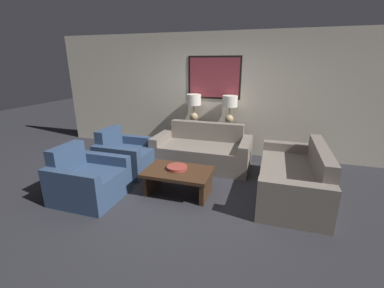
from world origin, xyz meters
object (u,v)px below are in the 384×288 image
(console_table, at_px, (211,139))
(couch_by_side, at_px, (294,178))
(coffee_table, at_px, (178,177))
(table_lamp_right, at_px, (230,105))
(armchair_near_back_wall, at_px, (126,157))
(table_lamp_left, at_px, (194,104))
(armchair_near_camera, at_px, (88,181))
(decorative_bowl, at_px, (177,168))
(couch_by_back_wall, at_px, (202,152))

(console_table, height_order, couch_by_side, couch_by_side)
(coffee_table, bearing_deg, table_lamp_right, 77.05)
(coffee_table, xyz_separation_m, armchair_near_back_wall, (-1.28, 0.55, -0.00))
(console_table, height_order, table_lamp_left, table_lamp_left)
(couch_by_side, relative_size, armchair_near_camera, 2.05)
(table_lamp_left, height_order, decorative_bowl, table_lamp_left)
(table_lamp_right, bearing_deg, armchair_near_back_wall, -140.40)
(coffee_table, relative_size, armchair_near_back_wall, 1.13)
(couch_by_back_wall, xyz_separation_m, couch_by_side, (1.70, -0.78, 0.00))
(table_lamp_left, height_order, coffee_table, table_lamp_left)
(table_lamp_left, bearing_deg, couch_by_back_wall, -60.29)
(table_lamp_right, distance_m, coffee_table, 2.21)
(armchair_near_camera, bearing_deg, couch_by_side, 18.95)
(coffee_table, distance_m, armchair_near_back_wall, 1.39)
(couch_by_side, bearing_deg, armchair_near_camera, -161.05)
(couch_by_back_wall, relative_size, couch_by_side, 1.00)
(decorative_bowl, distance_m, armchair_near_camera, 1.39)
(table_lamp_left, distance_m, table_lamp_right, 0.81)
(coffee_table, bearing_deg, table_lamp_left, 100.01)
(table_lamp_left, bearing_deg, coffee_table, -79.99)
(armchair_near_back_wall, distance_m, armchair_near_camera, 1.10)
(armchair_near_back_wall, bearing_deg, decorative_bowl, -22.06)
(console_table, distance_m, couch_by_back_wall, 0.71)
(table_lamp_left, xyz_separation_m, couch_by_back_wall, (0.40, -0.71, -0.86))
(table_lamp_left, bearing_deg, decorative_bowl, -80.71)
(table_lamp_right, bearing_deg, couch_by_back_wall, -119.71)
(couch_by_back_wall, bearing_deg, armchair_near_back_wall, -151.31)
(decorative_bowl, height_order, armchair_near_back_wall, armchair_near_back_wall)
(table_lamp_left, bearing_deg, armchair_near_camera, -110.15)
(coffee_table, distance_m, armchair_near_camera, 1.39)
(couch_by_side, bearing_deg, table_lamp_left, 144.69)
(decorative_bowl, bearing_deg, couch_by_back_wall, 86.03)
(table_lamp_right, distance_m, decorative_bowl, 2.13)
(decorative_bowl, bearing_deg, armchair_near_camera, -154.65)
(armchair_near_back_wall, bearing_deg, console_table, 47.14)
(decorative_bowl, bearing_deg, table_lamp_right, 75.87)
(console_table, relative_size, table_lamp_left, 2.19)
(table_lamp_right, distance_m, couch_by_side, 2.15)
(console_table, xyz_separation_m, table_lamp_left, (-0.40, 0.00, 0.78))
(armchair_near_camera, bearing_deg, couch_by_back_wall, 53.87)
(couch_by_side, xyz_separation_m, armchair_near_camera, (-3.03, -1.04, -0.00))
(couch_by_side, distance_m, armchair_near_back_wall, 3.03)
(coffee_table, bearing_deg, couch_by_back_wall, 87.63)
(table_lamp_left, relative_size, armchair_near_back_wall, 0.67)
(console_table, xyz_separation_m, decorative_bowl, (-0.09, -1.94, 0.06))
(armchair_near_back_wall, bearing_deg, coffee_table, -23.19)
(couch_by_back_wall, xyz_separation_m, decorative_bowl, (-0.09, -1.23, 0.14))
(couch_by_side, height_order, decorative_bowl, couch_by_side)
(console_table, relative_size, armchair_near_camera, 1.47)
(decorative_bowl, xyz_separation_m, armchair_near_back_wall, (-1.25, 0.51, -0.14))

